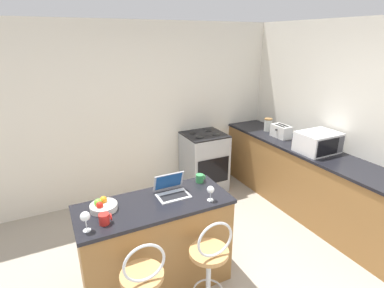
% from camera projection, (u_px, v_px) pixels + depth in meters
% --- Properties ---
extents(wall_back, '(12.00, 0.06, 2.60)m').
position_uv_depth(wall_back, '(138.00, 113.00, 4.46)').
color(wall_back, silver).
rests_on(wall_back, ground_plane).
extents(breakfast_bar, '(1.42, 0.60, 0.94)m').
position_uv_depth(breakfast_bar, '(156.00, 245.00, 2.90)').
color(breakfast_bar, olive).
rests_on(breakfast_bar, ground_plane).
extents(counter_right, '(0.63, 3.09, 0.94)m').
position_uv_depth(counter_right, '(305.00, 180.00, 4.23)').
color(counter_right, olive).
rests_on(counter_right, ground_plane).
extents(bar_stool_far, '(0.40, 0.40, 1.00)m').
position_uv_depth(bar_stool_far, '(210.00, 271.00, 2.59)').
color(bar_stool_far, silver).
rests_on(bar_stool_far, ground_plane).
extents(laptop, '(0.30, 0.25, 0.20)m').
position_uv_depth(laptop, '(171.00, 189.00, 2.88)').
color(laptop, '#B7BABF').
rests_on(laptop, breakfast_bar).
extents(microwave, '(0.52, 0.40, 0.27)m').
position_uv_depth(microwave, '(318.00, 142.00, 3.92)').
color(microwave, silver).
rests_on(microwave, counter_right).
extents(toaster, '(0.19, 0.30, 0.19)m').
position_uv_depth(toaster, '(281.00, 131.00, 4.51)').
color(toaster, silver).
rests_on(toaster, counter_right).
extents(stove_range, '(0.63, 0.61, 0.95)m').
position_uv_depth(stove_range, '(204.00, 162.00, 4.85)').
color(stove_range, '#9EA3A8').
rests_on(stove_range, ground_plane).
extents(fruit_bowl, '(0.24, 0.24, 0.11)m').
position_uv_depth(fruit_bowl, '(103.00, 206.00, 2.62)').
color(fruit_bowl, silver).
rests_on(fruit_bowl, breakfast_bar).
extents(mug_green, '(0.10, 0.08, 0.09)m').
position_uv_depth(mug_green, '(200.00, 178.00, 3.13)').
color(mug_green, '#338447').
rests_on(mug_green, breakfast_bar).
extents(wine_glass_short, '(0.07, 0.07, 0.15)m').
position_uv_depth(wine_glass_short, '(211.00, 190.00, 2.75)').
color(wine_glass_short, silver).
rests_on(wine_glass_short, breakfast_bar).
extents(storage_jar, '(0.13, 0.13, 0.20)m').
position_uv_depth(storage_jar, '(268.00, 125.00, 4.81)').
color(storage_jar, silver).
rests_on(storage_jar, counter_right).
extents(mug_red, '(0.10, 0.09, 0.09)m').
position_uv_depth(mug_red, '(105.00, 219.00, 2.42)').
color(mug_red, red).
rests_on(mug_red, breakfast_bar).
extents(wine_glass_tall, '(0.08, 0.08, 0.17)m').
position_uv_depth(wine_glass_tall, '(85.00, 217.00, 2.31)').
color(wine_glass_tall, silver).
rests_on(wine_glass_tall, breakfast_bar).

